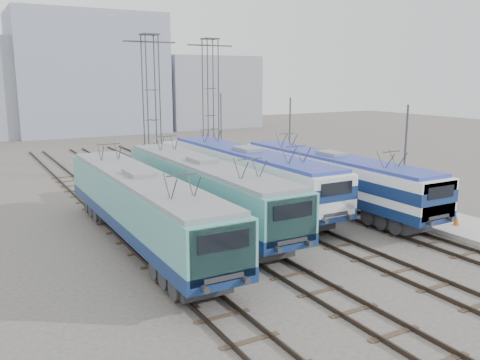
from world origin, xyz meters
name	(u,v)px	position (x,y,z in m)	size (l,w,h in m)	color
ground	(306,253)	(0.00, 0.00, 0.00)	(160.00, 160.00, 0.00)	#514C47
platform	(354,195)	(10.20, 8.00, 0.15)	(4.00, 70.00, 0.30)	#9E9E99
locomotive_far_left	(142,204)	(-6.75, 4.82, 2.29)	(2.91, 18.40, 3.46)	navy
locomotive_center_left	(204,187)	(-2.25, 7.03, 2.29)	(2.91, 18.37, 3.46)	navy
locomotive_center_right	(248,172)	(2.25, 9.61, 2.35)	(2.92, 18.47, 3.47)	navy
locomotive_far_right	(332,175)	(6.75, 6.34, 2.24)	(2.77, 17.48, 3.29)	navy
catenary_tower_west	(152,100)	(0.00, 22.00, 6.64)	(4.50, 1.20, 12.00)	#3F4247
catenary_tower_east	(211,98)	(6.50, 24.00, 6.64)	(4.50, 1.20, 12.00)	#3F4247
mast_front	(404,164)	(8.60, 2.00, 3.50)	(0.12, 0.12, 7.00)	#3F4247
mast_mid	(290,142)	(8.60, 14.00, 3.50)	(0.12, 0.12, 7.00)	#3F4247
mast_rear	(221,129)	(8.60, 26.00, 3.50)	(0.12, 0.12, 7.00)	#3F4247
safety_cone	(456,220)	(9.77, -1.02, 0.58)	(0.36, 0.36, 0.57)	#D45108
building_center	(88,74)	(4.00, 62.00, 9.00)	(22.00, 14.00, 18.00)	#8A92A7
building_east	(205,92)	(24.00, 62.00, 6.00)	(16.00, 12.00, 12.00)	gray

